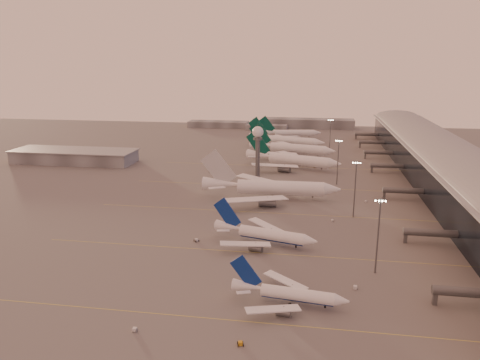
# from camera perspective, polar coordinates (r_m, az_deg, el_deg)

# --- Properties ---
(ground) EXTENTS (700.00, 700.00, 0.00)m
(ground) POSITION_cam_1_polar(r_m,az_deg,el_deg) (161.59, -5.04, -9.79)
(ground) COLOR #5C5959
(ground) RESTS_ON ground
(taxiway_markings) EXTENTS (180.00, 185.25, 0.02)m
(taxiway_markings) POSITION_cam_1_polar(r_m,az_deg,el_deg) (209.48, 6.76, -4.07)
(taxiway_markings) COLOR gold
(taxiway_markings) RESTS_ON ground
(terminal) EXTENTS (57.00, 362.00, 23.04)m
(terminal) POSITION_cam_1_polar(r_m,az_deg,el_deg) (268.22, 24.25, 1.17)
(terminal) COLOR black
(terminal) RESTS_ON ground
(hangar) EXTENTS (82.00, 27.00, 8.50)m
(hangar) POSITION_cam_1_polar(r_m,az_deg,el_deg) (329.32, -19.54, 2.78)
(hangar) COLOR slate
(hangar) RESTS_ON ground
(radar_tower) EXTENTS (6.40, 6.40, 31.10)m
(radar_tower) POSITION_cam_1_polar(r_m,az_deg,el_deg) (268.45, 2.18, 4.73)
(radar_tower) COLOR #525459
(radar_tower) RESTS_ON ground
(mast_a) EXTENTS (3.60, 0.56, 25.00)m
(mast_a) POSITION_cam_1_polar(r_m,az_deg,el_deg) (153.35, 16.49, -6.17)
(mast_a) COLOR #525459
(mast_a) RESTS_ON ground
(mast_b) EXTENTS (3.60, 0.56, 25.00)m
(mast_b) POSITION_cam_1_polar(r_m,az_deg,el_deg) (205.22, 13.85, -0.79)
(mast_b) COLOR #525459
(mast_b) RESTS_ON ground
(mast_c) EXTENTS (3.60, 0.56, 25.00)m
(mast_c) POSITION_cam_1_polar(r_m,az_deg,el_deg) (258.32, 11.85, 2.42)
(mast_c) COLOR #525459
(mast_c) RESTS_ON ground
(mast_d) EXTENTS (3.60, 0.56, 25.00)m
(mast_d) POSITION_cam_1_polar(r_m,az_deg,el_deg) (346.78, 10.93, 5.48)
(mast_d) COLOR #525459
(mast_d) RESTS_ON ground
(distant_horizon) EXTENTS (165.00, 37.50, 9.00)m
(distant_horizon) POSITION_cam_1_polar(r_m,az_deg,el_deg) (473.17, 4.97, 6.82)
(distant_horizon) COLOR slate
(distant_horizon) RESTS_ON ground
(narrowbody_near) EXTENTS (33.60, 26.67, 13.15)m
(narrowbody_near) POSITION_cam_1_polar(r_m,az_deg,el_deg) (134.44, 6.00, -13.82)
(narrowbody_near) COLOR white
(narrowbody_near) RESTS_ON ground
(narrowbody_mid) EXTENTS (40.06, 31.56, 15.97)m
(narrowbody_mid) POSITION_cam_1_polar(r_m,az_deg,el_deg) (173.95, 3.00, -6.79)
(narrowbody_mid) COLOR white
(narrowbody_mid) RESTS_ON ground
(widebody_white) EXTENTS (68.42, 54.78, 24.06)m
(widebody_white) POSITION_cam_1_polar(r_m,az_deg,el_deg) (229.27, 3.82, -1.28)
(widebody_white) COLOR white
(widebody_white) RESTS_ON ground
(greentail_a) EXTENTS (61.50, 48.91, 23.08)m
(greentail_a) POSITION_cam_1_polar(r_m,az_deg,el_deg) (295.34, 6.44, 2.21)
(greentail_a) COLOR white
(greentail_a) RESTS_ON ground
(greentail_b) EXTENTS (62.65, 49.94, 23.26)m
(greentail_b) POSITION_cam_1_polar(r_m,az_deg,el_deg) (333.25, 6.33, 3.62)
(greentail_b) COLOR white
(greentail_b) RESTS_ON ground
(greentail_c) EXTENTS (61.17, 48.76, 22.73)m
(greentail_c) POSITION_cam_1_polar(r_m,az_deg,el_deg) (366.38, 5.65, 4.60)
(greentail_c) COLOR white
(greentail_c) RESTS_ON ground
(greentail_d) EXTENTS (54.04, 43.29, 19.76)m
(greentail_d) POSITION_cam_1_polar(r_m,az_deg,el_deg) (409.55, 6.15, 5.55)
(greentail_d) COLOR white
(greentail_d) RESTS_ON ground
(gsv_truck_a) EXTENTS (5.27, 2.07, 2.12)m
(gsv_truck_a) POSITION_cam_1_polar(r_m,az_deg,el_deg) (125.45, -12.54, -17.18)
(gsv_truck_a) COLOR silver
(gsv_truck_a) RESTS_ON ground
(gsv_tug_near) EXTENTS (2.80, 3.75, 0.96)m
(gsv_tug_near) POSITION_cam_1_polar(r_m,az_deg,el_deg) (118.14, 0.05, -19.32)
(gsv_tug_near) COLOR #C78B17
(gsv_tug_near) RESTS_ON ground
(gsv_catering_a) EXTENTS (5.13, 2.46, 4.20)m
(gsv_catering_a) POSITION_cam_1_polar(r_m,az_deg,el_deg) (145.89, 14.00, -12.06)
(gsv_catering_a) COLOR silver
(gsv_catering_a) RESTS_ON ground
(gsv_tug_mid) EXTENTS (3.99, 4.10, 1.02)m
(gsv_tug_mid) POSITION_cam_1_polar(r_m,az_deg,el_deg) (177.48, -5.33, -7.33)
(gsv_tug_mid) COLOR silver
(gsv_tug_mid) RESTS_ON ground
(gsv_truck_b) EXTENTS (4.99, 3.41, 1.90)m
(gsv_truck_b) POSITION_cam_1_polar(r_m,az_deg,el_deg) (201.57, 11.30, -4.72)
(gsv_truck_b) COLOR silver
(gsv_truck_b) RESTS_ON ground
(gsv_truck_c) EXTENTS (5.52, 5.76, 2.37)m
(gsv_truck_c) POSITION_cam_1_polar(r_m,az_deg,el_deg) (220.40, -1.79, -2.71)
(gsv_truck_c) COLOR silver
(gsv_truck_c) RESTS_ON ground
(gsv_catering_b) EXTENTS (4.72, 3.29, 3.55)m
(gsv_catering_b) POSITION_cam_1_polar(r_m,az_deg,el_deg) (231.56, 15.14, -2.22)
(gsv_catering_b) COLOR silver
(gsv_catering_b) RESTS_ON ground
(gsv_tug_far) EXTENTS (3.70, 3.88, 0.96)m
(gsv_tug_far) POSITION_cam_1_polar(r_m,az_deg,el_deg) (253.29, 2.60, -0.60)
(gsv_tug_far) COLOR silver
(gsv_tug_far) RESTS_ON ground
(gsv_truck_d) EXTENTS (2.59, 5.43, 2.11)m
(gsv_truck_d) POSITION_cam_1_polar(r_m,az_deg,el_deg) (283.54, -3.71, 1.14)
(gsv_truck_d) COLOR slate
(gsv_truck_d) RESTS_ON ground
(gsv_tug_hangar) EXTENTS (4.56, 4.01, 1.12)m
(gsv_tug_hangar) POSITION_cam_1_polar(r_m,az_deg,el_deg) (299.12, 9.10, 1.59)
(gsv_tug_hangar) COLOR #C78B17
(gsv_tug_hangar) RESTS_ON ground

